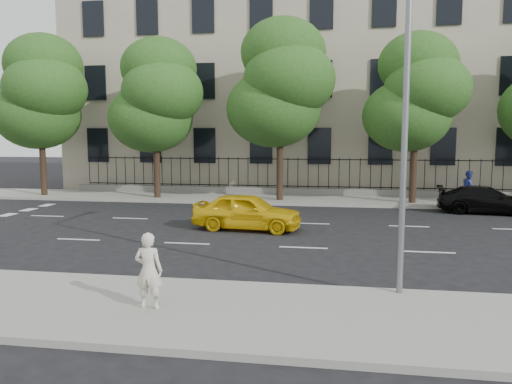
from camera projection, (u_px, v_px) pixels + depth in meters
ground at (298, 268)px, 14.04m from camera, size 120.00×120.00×0.00m
near_sidewalk at (282, 316)px, 10.11m from camera, size 60.00×4.00×0.15m
far_sidewalk at (317, 200)px, 27.76m from camera, size 60.00×4.00×0.15m
lane_markings at (307, 234)px, 18.70m from camera, size 49.60×4.62×0.01m
masonry_building at (324, 59)px, 35.49m from camera, size 34.60×12.11×18.50m
iron_fence at (318, 187)px, 29.36m from camera, size 30.00×0.50×2.20m
street_light at (404, 72)px, 11.32m from camera, size 0.25×3.32×8.05m
tree_a at (42, 92)px, 28.95m from camera, size 5.71×5.31×9.39m
tree_b at (157, 96)px, 27.88m from camera, size 5.53×5.12×8.97m
tree_c at (281, 84)px, 26.71m from camera, size 5.89×5.50×9.80m
tree_d at (416, 93)px, 25.67m from camera, size 5.34×4.94×8.84m
yellow_taxi at (247, 211)px, 19.51m from camera, size 4.40×2.14×1.45m
black_sedan at (486, 200)px, 23.52m from camera, size 4.61×2.34×1.28m
woman_near at (149, 270)px, 10.28m from camera, size 0.59×0.40×1.60m
pedestrian_far at (469, 187)px, 25.93m from camera, size 0.72×0.88×1.69m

